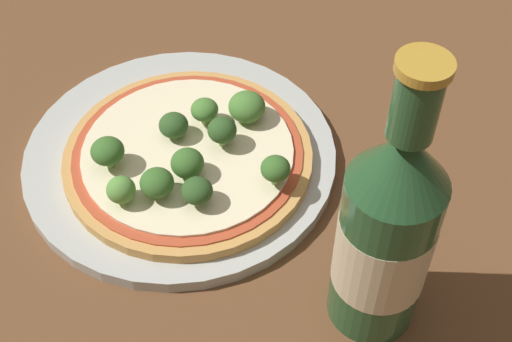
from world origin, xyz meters
name	(u,v)px	position (x,y,z in m)	size (l,w,h in m)	color
ground_plane	(204,160)	(0.00, 0.00, 0.00)	(3.00, 3.00, 0.00)	brown
plate	(181,156)	(-0.01, -0.01, 0.01)	(0.27, 0.27, 0.01)	#B2B7B2
pizza	(190,157)	(0.00, -0.02, 0.02)	(0.21, 0.21, 0.01)	tan
broccoli_floret_0	(247,107)	(0.01, 0.05, 0.04)	(0.03, 0.03, 0.03)	#89A866
broccoli_floret_1	(121,190)	(0.01, -0.09, 0.04)	(0.02, 0.02, 0.02)	#89A866
broccoli_floret_2	(108,151)	(-0.03, -0.07, 0.04)	(0.03, 0.03, 0.03)	#89A866
broccoli_floret_3	(157,183)	(0.02, -0.07, 0.04)	(0.03, 0.03, 0.03)	#89A866
broccoli_floret_4	(174,125)	(-0.02, -0.01, 0.04)	(0.02, 0.02, 0.02)	#89A866
broccoli_floret_5	(205,110)	(-0.01, 0.02, 0.04)	(0.02, 0.02, 0.02)	#89A866
broccoli_floret_6	(275,169)	(0.08, 0.01, 0.04)	(0.02, 0.02, 0.03)	#89A866
broccoli_floret_7	(197,191)	(0.05, -0.05, 0.04)	(0.02, 0.02, 0.02)	#89A866
broccoli_floret_8	(187,163)	(0.02, -0.03, 0.04)	(0.03, 0.03, 0.03)	#89A866
broccoli_floret_9	(222,131)	(0.02, 0.01, 0.04)	(0.02, 0.02, 0.03)	#89A866
beer_bottle	(386,233)	(0.20, -0.01, 0.09)	(0.06, 0.06, 0.23)	#234C28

